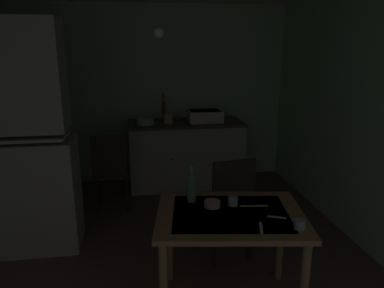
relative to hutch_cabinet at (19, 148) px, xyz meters
The scene contains 20 objects.
ground_plane 1.66m from the hutch_cabinet, 12.43° to the right, with size 4.95×4.95×0.00m, color brown.
wall_back 2.18m from the hutch_cabinet, 53.12° to the left, with size 3.69×0.10×2.38m, color #B1D3AF.
wall_right 3.17m from the hutch_cabinet, ahead, with size 0.10×4.05×2.38m, color #AED7B1.
hutch_cabinet is the anchor object (origin of this frame).
counter_cabinet 2.24m from the hutch_cabinet, 39.09° to the left, with size 1.52×0.64×0.87m.
sink_basin 2.38m from the hutch_cabinet, 35.18° to the left, with size 0.44×0.34×0.15m.
hand_pump 1.99m from the hutch_cabinet, 45.21° to the left, with size 0.05×0.27×0.39m.
mixing_bowl_counter 1.75m from the hutch_cabinet, 48.79° to the left, with size 0.22×0.22×0.08m, color #ADD1C1.
stoneware_crock 1.98m from the hutch_cabinet, 42.79° to the left, with size 0.12×0.12×0.12m, color beige.
dining_table 2.01m from the hutch_cabinet, 33.48° to the right, with size 1.11×0.90×0.74m.
chair_far_side 1.92m from the hutch_cabinet, 15.15° to the right, with size 0.46×0.46×0.96m.
chair_by_counter 1.14m from the hutch_cabinet, 45.42° to the left, with size 0.41×0.41×0.91m.
serving_bowl_wide 1.84m from the hutch_cabinet, 32.10° to the right, with size 0.12×0.12×0.04m, color tan.
mug_tall 2.46m from the hutch_cabinet, 34.18° to the right, with size 0.07×0.07×0.06m, color #9EB2C6.
teacup_cream 1.97m from the hutch_cabinet, 29.78° to the right, with size 0.07×0.07×0.06m, color #9EB2C6.
glass_bottle 1.66m from the hutch_cabinet, 31.09° to the right, with size 0.07×0.07×0.28m.
table_knife 2.12m from the hutch_cabinet, 28.76° to the right, with size 0.21×0.02×0.01m, color silver.
teaspoon_near_bowl 2.30m from the hutch_cabinet, 31.91° to the right, with size 0.13×0.02×0.01m, color beige.
teaspoon_by_cup 2.24m from the hutch_cabinet, 36.76° to the right, with size 0.15×0.02×0.01m, color beige.
pendant_bulb 1.62m from the hutch_cabinet, 17.31° to the right, with size 0.08×0.08×0.08m, color #F9EFCC.
Camera 1 is at (-0.28, -3.07, 1.87)m, focal length 34.55 mm.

